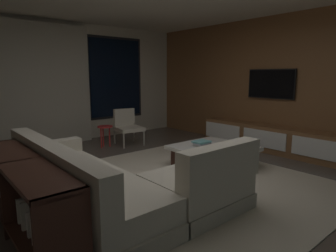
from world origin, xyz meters
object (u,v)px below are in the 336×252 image
(sectional_couch, at_px, (114,186))
(accent_chair_near_window, at_px, (127,125))
(media_console, at_px, (272,139))
(console_table_behind_couch, at_px, (23,193))
(coffee_table, at_px, (213,156))
(book_stack_on_coffee_table, at_px, (202,143))
(side_stool, at_px, (105,130))
(mounted_tv, at_px, (271,84))

(sectional_couch, xyz_separation_m, accent_chair_near_window, (1.90, 2.70, 0.14))
(media_console, relative_size, console_table_behind_couch, 1.48)
(accent_chair_near_window, relative_size, media_console, 0.25)
(coffee_table, bearing_deg, accent_chair_near_window, 93.93)
(book_stack_on_coffee_table, xyz_separation_m, side_stool, (-0.57, 2.28, -0.03))
(sectional_couch, relative_size, accent_chair_near_window, 3.21)
(sectional_couch, xyz_separation_m, coffee_table, (2.06, 0.32, -0.10))
(sectional_couch, distance_m, accent_chair_near_window, 3.30)
(mounted_tv, bearing_deg, side_stool, 137.83)
(book_stack_on_coffee_table, distance_m, side_stool, 2.35)
(mounted_tv, bearing_deg, media_console, -132.43)
(sectional_couch, relative_size, coffee_table, 2.16)
(accent_chair_near_window, distance_m, media_console, 3.08)
(media_console, relative_size, mounted_tv, 3.02)
(sectional_couch, distance_m, console_table_behind_couch, 0.93)
(sectional_couch, distance_m, media_console, 3.75)
(media_console, bearing_deg, coffee_table, 177.17)
(book_stack_on_coffee_table, relative_size, media_console, 0.10)
(media_console, bearing_deg, mounted_tv, 47.57)
(sectional_couch, xyz_separation_m, console_table_behind_couch, (-0.91, 0.13, 0.12))
(sectional_couch, relative_size, mounted_tv, 2.44)
(book_stack_on_coffee_table, bearing_deg, console_table_behind_couch, -173.30)
(media_console, bearing_deg, sectional_couch, -176.38)
(book_stack_on_coffee_table, relative_size, accent_chair_near_window, 0.38)
(mounted_tv, bearing_deg, coffee_table, -176.47)
(coffee_table, relative_size, console_table_behind_couch, 0.55)
(accent_chair_near_window, height_order, mounted_tv, mounted_tv)
(accent_chair_near_window, bearing_deg, book_stack_on_coffee_table, -88.89)
(side_stool, bearing_deg, accent_chair_near_window, -5.40)
(book_stack_on_coffee_table, distance_m, media_console, 1.82)
(console_table_behind_couch, bearing_deg, sectional_couch, -8.14)
(sectional_couch, xyz_separation_m, book_stack_on_coffee_table, (1.94, 0.47, 0.12))
(sectional_couch, bearing_deg, console_table_behind_couch, 171.86)
(book_stack_on_coffee_table, bearing_deg, coffee_table, -50.60)
(coffee_table, xyz_separation_m, accent_chair_near_window, (-0.16, 2.38, 0.25))
(accent_chair_near_window, bearing_deg, coffee_table, -86.07)
(book_stack_on_coffee_table, bearing_deg, sectional_couch, -166.50)
(book_stack_on_coffee_table, relative_size, console_table_behind_couch, 0.14)
(coffee_table, height_order, accent_chair_near_window, accent_chair_near_window)
(accent_chair_near_window, xyz_separation_m, media_console, (1.84, -2.46, -0.18))
(sectional_couch, bearing_deg, accent_chair_near_window, 54.86)
(book_stack_on_coffee_table, xyz_separation_m, mounted_tv, (1.98, -0.03, 0.94))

